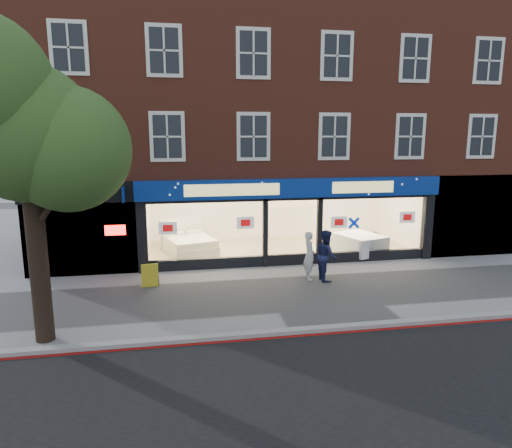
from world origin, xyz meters
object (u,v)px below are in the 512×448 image
object	(u,v)px
a_board	(150,275)
sofa	(359,237)
pedestrian_blue	(326,255)
display_bed	(189,244)
mattress_stack	(359,243)
pedestrian_grey	(309,255)

from	to	relation	value
a_board	sofa	bearing A→B (deg)	17.72
sofa	pedestrian_blue	bearing A→B (deg)	73.73
display_bed	mattress_stack	size ratio (longest dim) A/B	1.16
sofa	pedestrian_blue	xyz separation A→B (m)	(-3.06, -4.47, 0.47)
display_bed	mattress_stack	world-z (taller)	display_bed
sofa	pedestrian_grey	size ratio (longest dim) A/B	1.21
mattress_stack	a_board	distance (m)	8.71
a_board	display_bed	bearing A→B (deg)	63.10
mattress_stack	a_board	bearing A→B (deg)	-162.27
display_bed	pedestrian_blue	distance (m)	6.16
display_bed	sofa	xyz separation A→B (m)	(7.50, 0.23, -0.06)
pedestrian_grey	pedestrian_blue	size ratio (longest dim) A/B	0.95
display_bed	pedestrian_grey	distance (m)	5.63
display_bed	pedestrian_blue	world-z (taller)	pedestrian_blue
a_board	pedestrian_blue	xyz separation A→B (m)	(5.84, -0.31, 0.45)
pedestrian_blue	display_bed	bearing A→B (deg)	47.66
display_bed	mattress_stack	xyz separation A→B (m)	(6.90, -1.28, 0.02)
sofa	pedestrian_grey	world-z (taller)	pedestrian_grey
display_bed	pedestrian_grey	size ratio (longest dim) A/B	1.60
mattress_stack	a_board	world-z (taller)	mattress_stack
a_board	mattress_stack	bearing A→B (deg)	10.40
display_bed	pedestrian_grey	xyz separation A→B (m)	(3.92, -4.02, 0.37)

